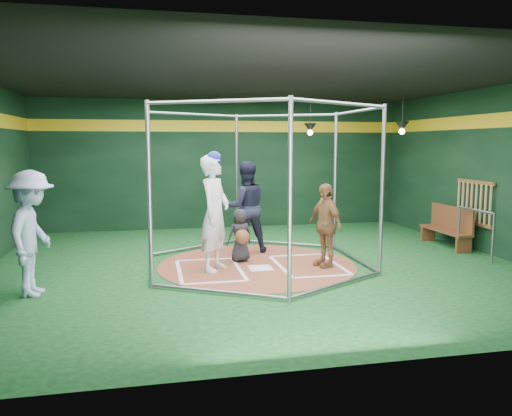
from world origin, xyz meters
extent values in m
cube|color=#0D3915|center=(0.00, 0.00, -0.01)|extent=(10.00, 9.00, 0.02)
cube|color=black|center=(0.00, 0.00, 3.50)|extent=(10.00, 9.00, 0.02)
cube|color=black|center=(0.00, 4.50, 1.75)|extent=(10.00, 0.10, 3.50)
cube|color=black|center=(0.00, -4.50, 1.75)|extent=(10.00, 0.10, 3.50)
cube|color=black|center=(5.00, 0.00, 1.75)|extent=(0.10, 9.00, 3.50)
cube|color=gold|center=(0.00, 4.47, 2.80)|extent=(10.00, 0.01, 0.30)
cube|color=gold|center=(4.97, 0.00, 2.80)|extent=(0.01, 9.00, 0.30)
cylinder|color=brown|center=(0.00, 0.00, 0.01)|extent=(3.80, 3.80, 0.01)
cube|color=white|center=(0.00, -0.30, 0.02)|extent=(0.43, 0.43, 0.01)
cube|color=white|center=(-0.95, 0.60, 0.02)|extent=(1.10, 0.07, 0.01)
cube|color=white|center=(-0.95, -1.10, 0.02)|extent=(1.10, 0.07, 0.01)
cube|color=white|center=(-1.50, -0.25, 0.02)|extent=(0.07, 1.70, 0.01)
cube|color=white|center=(-0.40, -0.25, 0.02)|extent=(0.07, 1.70, 0.01)
cube|color=white|center=(0.95, 0.60, 0.02)|extent=(1.10, 0.07, 0.01)
cube|color=white|center=(0.95, -1.10, 0.02)|extent=(1.10, 0.07, 0.01)
cube|color=white|center=(0.40, -0.25, 0.02)|extent=(0.07, 1.70, 0.01)
cube|color=white|center=(1.50, -0.25, 0.02)|extent=(0.07, 1.70, 0.01)
cylinder|color=gray|center=(1.99, 1.15, 1.50)|extent=(0.07, 0.07, 3.00)
cylinder|color=gray|center=(0.00, 2.30, 1.50)|extent=(0.07, 0.07, 3.00)
cylinder|color=gray|center=(-1.99, 1.15, 1.50)|extent=(0.07, 0.07, 3.00)
cylinder|color=gray|center=(-1.99, -1.15, 1.50)|extent=(0.07, 0.07, 3.00)
cylinder|color=gray|center=(0.00, -2.30, 1.50)|extent=(0.07, 0.07, 3.00)
cylinder|color=gray|center=(1.99, -1.15, 1.50)|extent=(0.07, 0.07, 3.00)
cylinder|color=gray|center=(1.00, 1.72, 2.95)|extent=(2.02, 1.20, 0.06)
cylinder|color=gray|center=(1.00, 1.72, 0.05)|extent=(2.02, 1.20, 0.06)
cylinder|color=gray|center=(-1.00, 1.72, 2.95)|extent=(2.02, 1.20, 0.06)
cylinder|color=gray|center=(-1.00, 1.72, 0.05)|extent=(2.02, 1.20, 0.06)
cylinder|color=gray|center=(-1.99, 0.00, 2.95)|extent=(0.06, 2.30, 0.06)
cylinder|color=gray|center=(-1.99, 0.00, 0.05)|extent=(0.06, 2.30, 0.06)
cylinder|color=gray|center=(-1.00, -1.73, 2.95)|extent=(2.02, 1.20, 0.06)
cylinder|color=gray|center=(-1.00, -1.73, 0.05)|extent=(2.02, 1.20, 0.06)
cylinder|color=gray|center=(1.00, -1.73, 2.95)|extent=(2.02, 1.20, 0.06)
cylinder|color=gray|center=(1.00, -1.73, 0.05)|extent=(2.02, 1.20, 0.06)
cylinder|color=gray|center=(1.99, 0.00, 2.95)|extent=(0.06, 2.30, 0.06)
cylinder|color=gray|center=(1.99, 0.00, 0.05)|extent=(0.06, 2.30, 0.06)
cube|color=brown|center=(4.94, 0.40, 1.50)|extent=(0.05, 1.25, 0.08)
cube|color=brown|center=(4.94, 0.40, 0.60)|extent=(0.05, 1.25, 0.08)
cylinder|color=tan|center=(4.92, -0.15, 1.05)|extent=(0.06, 0.06, 0.85)
cylinder|color=tan|center=(4.92, 0.01, 1.05)|extent=(0.06, 0.06, 0.85)
cylinder|color=tan|center=(4.92, 0.16, 1.05)|extent=(0.06, 0.06, 0.85)
cylinder|color=tan|center=(4.92, 0.32, 1.05)|extent=(0.06, 0.06, 0.85)
cylinder|color=tan|center=(4.92, 0.48, 1.05)|extent=(0.06, 0.06, 0.85)
cylinder|color=tan|center=(4.92, 0.64, 1.05)|extent=(0.06, 0.06, 0.85)
cylinder|color=tan|center=(4.92, 0.79, 1.05)|extent=(0.06, 0.06, 0.85)
cylinder|color=tan|center=(4.92, 0.95, 1.05)|extent=(0.06, 0.06, 0.85)
cone|color=black|center=(2.20, 3.60, 2.75)|extent=(0.34, 0.34, 0.22)
sphere|color=#FFD899|center=(2.20, 3.60, 2.62)|extent=(0.14, 0.14, 0.14)
cylinder|color=black|center=(2.20, 3.60, 3.10)|extent=(0.02, 0.02, 0.70)
cone|color=black|center=(4.00, 2.00, 2.75)|extent=(0.34, 0.34, 0.22)
sphere|color=#FFD899|center=(4.00, 2.00, 2.62)|extent=(0.14, 0.14, 0.14)
cylinder|color=black|center=(4.00, 2.00, 3.10)|extent=(0.02, 0.02, 0.70)
imported|color=silver|center=(-0.84, -0.24, 1.07)|extent=(0.82, 0.92, 2.11)
sphere|color=navy|center=(-0.84, -0.24, 2.07)|extent=(0.26, 0.26, 0.26)
imported|color=#A97B48|center=(1.24, -0.37, 0.80)|extent=(0.64, 1.00, 1.58)
imported|color=black|center=(-0.27, 0.34, 0.54)|extent=(0.58, 0.45, 1.05)
sphere|color=brown|center=(-0.27, 0.09, 0.55)|extent=(0.28, 0.28, 0.28)
imported|color=black|center=(0.00, 1.18, 0.98)|extent=(0.98, 0.78, 1.95)
imported|color=#A1B4D5|center=(-3.76, -1.16, 0.97)|extent=(0.84, 1.31, 1.93)
cube|color=brown|center=(4.55, 0.85, 0.37)|extent=(0.37, 1.59, 0.05)
cube|color=brown|center=(4.70, 0.85, 0.66)|extent=(0.05, 1.59, 0.53)
cube|color=brown|center=(4.55, 0.15, 0.18)|extent=(0.35, 0.07, 0.35)
cube|color=brown|center=(4.55, 1.56, 0.18)|extent=(0.35, 0.07, 0.35)
cylinder|color=gray|center=(4.55, -0.77, 0.50)|extent=(0.05, 0.05, 1.00)
cylinder|color=gray|center=(4.55, 0.34, 0.50)|extent=(0.05, 0.05, 1.00)
cylinder|color=gray|center=(4.55, -0.21, 0.97)|extent=(0.05, 1.11, 0.05)
camera|label=1|loc=(-1.94, -9.19, 2.33)|focal=35.00mm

